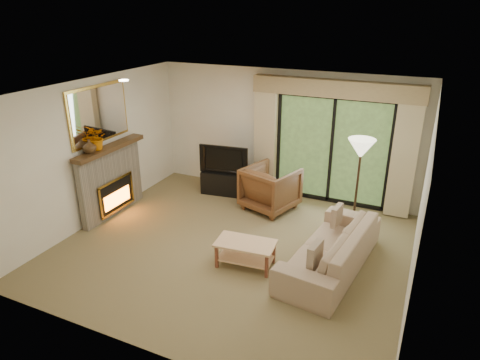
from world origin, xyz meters
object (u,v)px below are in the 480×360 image
at_px(coffee_table, 245,254).
at_px(armchair, 270,188).
at_px(sofa, 331,248).
at_px(media_console, 225,182).

bearing_deg(coffee_table, armchair, 94.99).
relative_size(sofa, coffee_table, 2.56).
bearing_deg(media_console, armchair, -22.62).
bearing_deg(coffee_table, media_console, 117.35).
relative_size(media_console, coffee_table, 1.08).
relative_size(media_console, sofa, 0.42).
height_order(sofa, coffee_table, sofa).
bearing_deg(media_console, coffee_table, -64.86).
relative_size(armchair, sofa, 0.41).
height_order(armchair, coffee_table, armchair).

